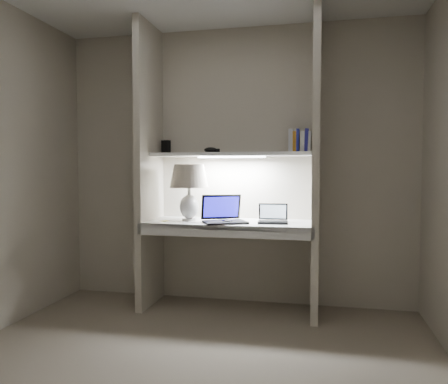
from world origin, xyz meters
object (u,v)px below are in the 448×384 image
(table_lamp, at_px, (189,183))
(book_row, at_px, (300,141))
(laptop_netbook, at_px, (273,218))
(speaker, at_px, (223,212))
(laptop_main, at_px, (224,216))

(table_lamp, height_order, book_row, book_row)
(laptop_netbook, distance_m, speaker, 0.49)
(table_lamp, distance_m, laptop_netbook, 0.79)
(table_lamp, xyz_separation_m, laptop_netbook, (0.73, 0.01, -0.29))
(book_row, bearing_deg, laptop_main, -157.53)
(table_lamp, distance_m, book_row, 1.02)
(laptop_netbook, bearing_deg, speaker, 157.60)
(laptop_main, relative_size, book_row, 2.18)
(book_row, bearing_deg, laptop_netbook, -138.78)
(laptop_main, bearing_deg, book_row, -4.06)
(speaker, bearing_deg, laptop_main, -95.81)
(speaker, relative_size, book_row, 0.64)
(table_lamp, height_order, laptop_netbook, table_lamp)
(laptop_main, distance_m, book_row, 0.92)
(laptop_netbook, height_order, speaker, laptop_netbook)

